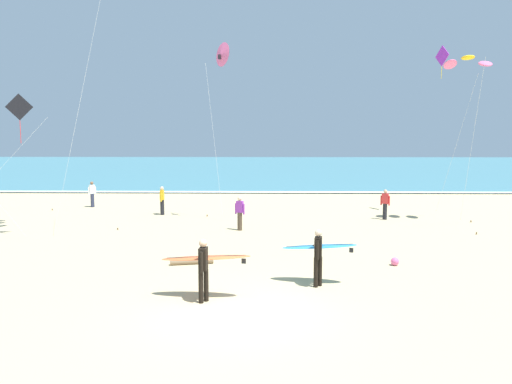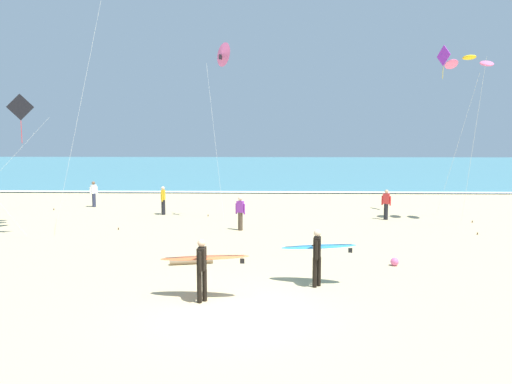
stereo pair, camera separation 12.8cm
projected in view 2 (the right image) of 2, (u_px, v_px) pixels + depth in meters
The scene contains 15 objects.
ground_plane at pixel (234, 311), 12.60m from camera, with size 160.00×160.00×0.00m, color tan.
ocean_water at pixel (262, 167), 67.66m from camera, with size 160.00×60.00×0.08m, color teal.
shoreline_foam at pixel (257, 192), 38.16m from camera, with size 160.00×0.95×0.01m, color white.
surfer_lead at pixel (318, 250), 14.72m from camera, with size 2.31×1.09×1.71m.
surfer_trailing at pixel (203, 262), 13.38m from camera, with size 2.50×0.97×1.71m.
kite_arc_golden_near at pixel (469, 62), 24.26m from camera, with size 2.36×3.64×8.28m.
kite_delta_rose_mid at pixel (222, 55), 24.98m from camera, with size 1.47×1.89×9.05m.
kite_diamond_charcoal_far at pixel (18, 112), 20.96m from camera, with size 3.30×0.72×6.15m.
kite_diamond_violet_close at pixel (445, 62), 26.87m from camera, with size 1.15×3.14×9.24m.
bystander_red_top at pixel (386, 204), 26.13m from camera, with size 0.45×0.31×1.59m.
bystander_yellow_top at pixel (163, 200), 27.76m from camera, with size 0.22×0.50×1.59m.
bystander_white_top at pixel (94, 194), 30.73m from camera, with size 0.40×0.35×1.59m.
bystander_purple_top at pixel (240, 213), 23.22m from camera, with size 0.46×0.29×1.59m.
beach_ball at pixel (395, 262), 16.99m from camera, with size 0.28×0.28×0.28m, color pink.
driftwood_log at pixel (191, 261), 17.20m from camera, with size 0.19×0.19×1.48m, color #846B4C.
Camera 2 is at (0.88, -12.16, 4.45)m, focal length 35.02 mm.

